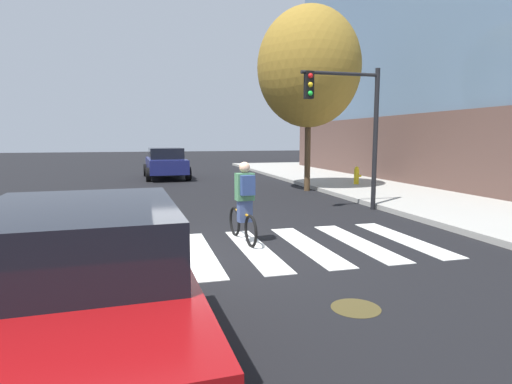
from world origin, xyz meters
TOP-DOWN VIEW (x-y plane):
  - ground_plane at (0.00, 0.00)m, footprint 120.00×120.00m
  - crosswalk_stripes at (0.12, 0.00)m, footprint 8.29×3.24m
  - manhole_cover at (1.20, -3.08)m, footprint 0.64×0.64m
  - sedan_near at (-1.96, -3.64)m, footprint 2.30×4.67m
  - sedan_mid at (-0.20, 15.27)m, footprint 2.35×4.79m
  - cyclist at (0.60, 0.60)m, footprint 0.38×1.71m
  - traffic_light_near at (4.53, 3.54)m, footprint 2.47×0.28m
  - fire_hydrant at (7.65, 8.80)m, footprint 0.33×0.22m
  - street_tree_near at (5.13, 8.32)m, footprint 4.12×4.12m

SIDE VIEW (x-z plane):
  - ground_plane at x=0.00m, z-range 0.00..0.00m
  - manhole_cover at x=1.20m, z-range 0.00..0.01m
  - crosswalk_stripes at x=0.12m, z-range 0.00..0.01m
  - fire_hydrant at x=7.65m, z-range 0.14..0.92m
  - sedan_near at x=-1.96m, z-range 0.03..1.62m
  - cyclist at x=0.60m, z-range 0.00..1.69m
  - sedan_mid at x=-0.20m, z-range 0.03..1.66m
  - traffic_light_near at x=4.53m, z-range 0.76..4.96m
  - street_tree_near at x=5.13m, z-range 1.29..8.62m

